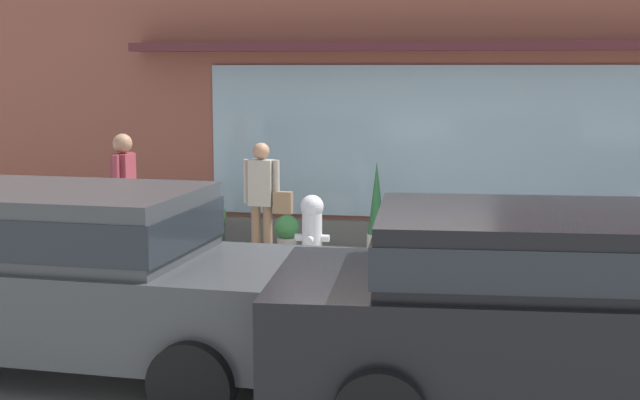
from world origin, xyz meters
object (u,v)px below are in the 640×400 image
Objects in this scene: fire_hydrant at (312,233)px; pedestrian_with_handbag at (263,195)px; potted_plant_corner_tall at (287,233)px; pedestrian_passerby at (124,193)px; potted_plant_doorstep at (213,225)px; parked_car_black at (564,300)px; parked_car_dark_gray at (71,270)px; potted_plant_trailing_edge at (376,211)px.

fire_hydrant is 0.62× the size of pedestrian_with_handbag.
pedestrian_with_handbag reaches higher than potted_plant_corner_tall.
pedestrian_passerby reaches higher than fire_hydrant.
pedestrian_passerby is (-1.48, -0.94, 0.11)m from pedestrian_with_handbag.
potted_plant_doorstep is (-1.62, 1.09, -0.14)m from fire_hydrant.
pedestrian_with_handbag is at bearing 122.62° from parked_car_black.
pedestrian_with_handbag is (-0.69, 0.30, 0.41)m from fire_hydrant.
pedestrian_with_handbag is 1.34m from potted_plant_doorstep.
parked_car_dark_gray reaches higher than potted_plant_corner_tall.
fire_hydrant is 1.27m from potted_plant_corner_tall.
pedestrian_passerby is 2.54× the size of potted_plant_doorstep.
fire_hydrant is 1.96m from potted_plant_doorstep.
parked_car_black is 6.54× the size of potted_plant_doorstep.
parked_car_dark_gray is 3.91m from parked_car_black.
potted_plant_trailing_edge is 2.44× the size of potted_plant_corner_tall.
parked_car_dark_gray is 8.02× the size of potted_plant_corner_tall.
potted_plant_doorstep is (-0.93, 0.79, -0.55)m from pedestrian_with_handbag.
potted_plant_trailing_edge is 1.90× the size of potted_plant_doorstep.
pedestrian_passerby is 3.27× the size of potted_plant_corner_tall.
parked_car_dark_gray is at bearing -106.26° from fire_hydrant.
parked_car_black is 6.88m from potted_plant_doorstep.
pedestrian_with_handbag is 0.37× the size of parked_car_dark_gray.
parked_car_black is at bearing -48.69° from pedestrian_with_handbag.
fire_hydrant is 1.43× the size of potted_plant_doorstep.
parked_car_black is 6.31m from potted_plant_corner_tall.
potted_plant_trailing_edge is at bearing 72.95° from parked_car_dark_gray.
potted_plant_trailing_edge reaches higher than potted_plant_doorstep.
parked_car_black reaches higher than fire_hydrant.
pedestrian_passerby reaches higher than potted_plant_doorstep.
pedestrian_with_handbag is at bearing -97.91° from potted_plant_corner_tall.
parked_car_black is 8.41× the size of potted_plant_corner_tall.
pedestrian_passerby is 1.34× the size of potted_plant_trailing_edge.
potted_plant_trailing_edge is 1.27m from potted_plant_corner_tall.
parked_car_dark_gray is 0.95× the size of parked_car_black.
potted_plant_trailing_edge reaches higher than potted_plant_corner_tall.
pedestrian_passerby reaches higher than parked_car_dark_gray.
parked_car_black is 3.45× the size of potted_plant_trailing_edge.
parked_car_dark_gray is at bearing -85.13° from potted_plant_doorstep.
potted_plant_trailing_edge is (-2.07, 5.34, -0.24)m from parked_car_black.
potted_plant_corner_tall is at bearing 85.84° from parked_car_dark_gray.
parked_car_dark_gray is (0.99, -3.42, -0.15)m from pedestrian_passerby.
parked_car_dark_gray is (-1.18, -4.06, 0.38)m from fire_hydrant.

